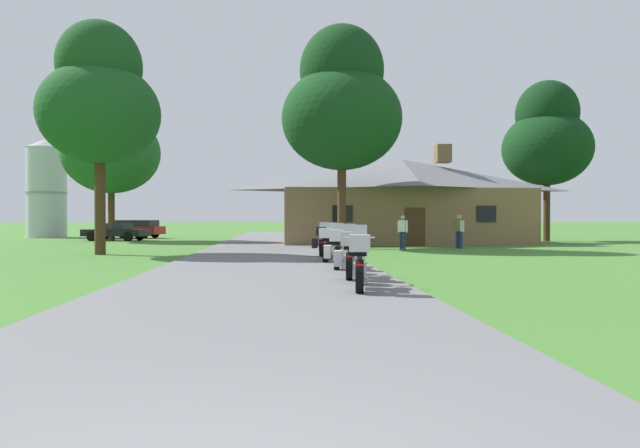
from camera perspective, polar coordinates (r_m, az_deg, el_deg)
The scene contains 18 objects.
ground_plane at distance 22.47m, azimuth -5.10°, elevation -3.27°, with size 500.00×500.00×0.00m, color #42752D.
asphalt_driveway at distance 20.47m, azimuth -5.21°, elevation -3.55°, with size 6.40×80.00×0.06m, color slate.
motorcycle_yellow_nearest_to_camera at distance 11.29m, azimuth 4.09°, elevation -3.86°, with size 0.76×2.08×1.30m.
motorcycle_red_second_in_row at distance 13.46m, azimuth 3.03°, elevation -3.20°, with size 0.88×2.08×1.30m.
motorcycle_yellow_third_in_row at distance 16.08m, azimuth 1.80°, elevation -2.60°, with size 0.89×2.08×1.30m.
motorcycle_white_fourth_in_row at distance 18.86m, azimuth 0.80°, elevation -2.11°, with size 0.84×2.07×1.30m.
motorcycle_silver_farthest_in_row at distance 21.58m, azimuth 0.22°, elevation -1.81°, with size 0.88×2.08×1.30m.
stone_lodge at distance 34.40m, azimuth 8.33°, elevation 2.45°, with size 15.15×7.39×6.04m.
bystander_white_shirt_near_lodge at distance 28.91m, azimuth 14.10°, elevation -0.56°, with size 0.38×0.47×1.69m.
bystander_olive_shirt_beside_signpost at distance 28.91m, azimuth 14.01°, elevation -0.56°, with size 0.44×0.40×1.69m.
bystander_white_shirt_by_tree at distance 27.37m, azimuth 8.45°, elevation -0.65°, with size 0.44×0.40×1.67m.
tree_left_near at distance 25.36m, azimuth -21.62°, elevation 11.76°, with size 4.93×4.93×9.69m.
tree_left_far at distance 40.25m, azimuth -20.59°, elevation 7.94°, with size 6.43×6.43×10.93m.
tree_right_of_lodge at distance 40.64m, azimuth 22.21°, elevation 8.14°, with size 5.83×5.83×10.74m.
tree_by_lodge_front at distance 28.59m, azimuth 2.24°, elevation 12.11°, with size 6.05×6.05×11.20m.
metal_silo_distant at distance 49.87m, azimuth -26.19°, elevation 3.31°, with size 3.10×3.10×7.92m.
parked_red_suv_far_left at distance 45.38m, azimuth -18.55°, elevation -0.41°, with size 4.93×3.02×1.40m.
parked_black_sedan_far_left at distance 40.48m, azimuth -20.17°, elevation -0.71°, with size 4.50×2.69×1.20m.
Camera 1 is at (0.44, -2.42, 1.48)m, focal length 31.27 mm.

